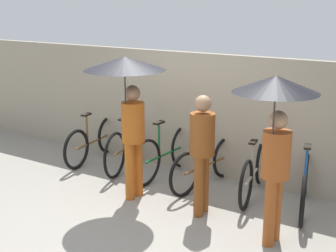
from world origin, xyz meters
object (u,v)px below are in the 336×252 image
(parked_bicycle_3, at_px, (207,164))
(pedestrian_trailing, at_px, (276,117))
(parked_bicycle_2, at_px, (166,153))
(parked_bicycle_5, at_px, (305,184))
(parked_bicycle_0, at_px, (94,141))
(pedestrian_leading, at_px, (127,86))
(parked_bicycle_1, at_px, (128,145))
(parked_bicycle_4, at_px, (254,171))
(pedestrian_center, at_px, (202,146))

(parked_bicycle_3, xyz_separation_m, pedestrian_trailing, (1.44, -1.21, 1.16))
(parked_bicycle_2, height_order, parked_bicycle_5, parked_bicycle_2)
(parked_bicycle_0, height_order, pedestrian_trailing, pedestrian_trailing)
(pedestrian_leading, bearing_deg, pedestrian_trailing, -179.08)
(parked_bicycle_1, bearing_deg, parked_bicycle_5, -103.05)
(parked_bicycle_5, bearing_deg, parked_bicycle_4, 71.22)
(parked_bicycle_4, bearing_deg, pedestrian_center, 149.52)
(parked_bicycle_2, bearing_deg, pedestrian_center, -125.84)
(parked_bicycle_1, xyz_separation_m, parked_bicycle_5, (2.97, -0.02, -0.04))
(parked_bicycle_0, distance_m, pedestrian_leading, 2.25)
(parked_bicycle_3, bearing_deg, parked_bicycle_2, 96.21)
(parked_bicycle_5, bearing_deg, pedestrian_center, 114.46)
(parked_bicycle_0, bearing_deg, pedestrian_center, -115.36)
(parked_bicycle_1, bearing_deg, pedestrian_leading, -154.82)
(parked_bicycle_2, distance_m, parked_bicycle_3, 0.75)
(parked_bicycle_0, height_order, parked_bicycle_3, parked_bicycle_3)
(parked_bicycle_2, xyz_separation_m, pedestrian_center, (1.13, -0.92, 0.54))
(pedestrian_center, bearing_deg, parked_bicycle_1, -31.30)
(parked_bicycle_1, relative_size, pedestrian_leading, 0.84)
(parked_bicycle_2, bearing_deg, pedestrian_leading, -173.48)
(parked_bicycle_0, xyz_separation_m, parked_bicycle_1, (0.74, 0.02, 0.03))
(parked_bicycle_0, relative_size, pedestrian_trailing, 0.84)
(parked_bicycle_4, distance_m, pedestrian_center, 1.15)
(parked_bicycle_2, height_order, pedestrian_leading, pedestrian_leading)
(parked_bicycle_2, bearing_deg, pedestrian_trailing, -116.43)
(pedestrian_trailing, bearing_deg, parked_bicycle_3, -37.84)
(parked_bicycle_1, height_order, parked_bicycle_4, parked_bicycle_4)
(parked_bicycle_2, xyz_separation_m, parked_bicycle_4, (1.48, 0.02, -0.02))
(parked_bicycle_2, height_order, parked_bicycle_4, parked_bicycle_2)
(parked_bicycle_0, distance_m, parked_bicycle_4, 2.97)
(parked_bicycle_0, xyz_separation_m, parked_bicycle_5, (3.71, -0.00, -0.01))
(parked_bicycle_1, bearing_deg, pedestrian_trailing, -125.32)
(parked_bicycle_5, height_order, pedestrian_trailing, pedestrian_trailing)
(parked_bicycle_4, height_order, pedestrian_leading, pedestrian_leading)
(parked_bicycle_4, height_order, pedestrian_trailing, pedestrian_trailing)
(pedestrian_trailing, bearing_deg, pedestrian_leading, -2.90)
(parked_bicycle_3, bearing_deg, parked_bicycle_0, 99.00)
(parked_bicycle_1, height_order, parked_bicycle_5, parked_bicycle_1)
(pedestrian_center, bearing_deg, pedestrian_trailing, 157.14)
(parked_bicycle_0, bearing_deg, pedestrian_leading, -130.14)
(parked_bicycle_0, distance_m, parked_bicycle_5, 3.71)
(parked_bicycle_0, distance_m, pedestrian_trailing, 4.03)
(pedestrian_center, distance_m, pedestrian_trailing, 1.25)
(parked_bicycle_4, xyz_separation_m, parked_bicycle_5, (0.74, -0.06, -0.01))
(parked_bicycle_1, distance_m, parked_bicycle_4, 2.23)
(pedestrian_leading, bearing_deg, parked_bicycle_3, -117.90)
(pedestrian_leading, xyz_separation_m, pedestrian_center, (1.07, 0.14, -0.70))
(parked_bicycle_3, xyz_separation_m, pedestrian_center, (0.38, -0.88, 0.57))
(parked_bicycle_1, distance_m, pedestrian_center, 2.15)
(parked_bicycle_5, xyz_separation_m, pedestrian_center, (-1.10, -0.88, 0.58))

